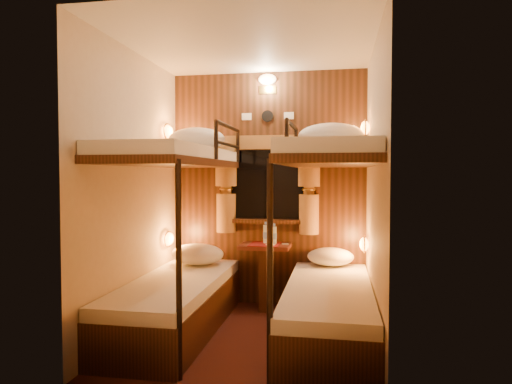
% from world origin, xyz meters
% --- Properties ---
extents(floor, '(2.10, 2.10, 0.00)m').
position_xyz_m(floor, '(0.00, 0.00, 0.00)').
color(floor, '#3C1A10').
rests_on(floor, ground).
extents(ceiling, '(2.10, 2.10, 0.00)m').
position_xyz_m(ceiling, '(0.00, 0.00, 2.40)').
color(ceiling, silver).
rests_on(ceiling, wall_back).
extents(wall_back, '(2.40, 0.00, 2.40)m').
position_xyz_m(wall_back, '(0.00, 1.05, 1.20)').
color(wall_back, '#C6B293').
rests_on(wall_back, floor).
extents(wall_front, '(2.40, 0.00, 2.40)m').
position_xyz_m(wall_front, '(0.00, -1.05, 1.20)').
color(wall_front, '#C6B293').
rests_on(wall_front, floor).
extents(wall_left, '(0.00, 2.40, 2.40)m').
position_xyz_m(wall_left, '(-1.00, 0.00, 1.20)').
color(wall_left, '#C6B293').
rests_on(wall_left, floor).
extents(wall_right, '(0.00, 2.40, 2.40)m').
position_xyz_m(wall_right, '(1.00, 0.00, 1.20)').
color(wall_right, '#C6B293').
rests_on(wall_right, floor).
extents(back_panel, '(2.00, 0.03, 2.40)m').
position_xyz_m(back_panel, '(0.00, 1.04, 1.20)').
color(back_panel, black).
rests_on(back_panel, floor).
extents(bunk_left, '(0.72, 1.90, 1.82)m').
position_xyz_m(bunk_left, '(-0.65, 0.07, 0.56)').
color(bunk_left, black).
rests_on(bunk_left, floor).
extents(bunk_right, '(0.72, 1.90, 1.82)m').
position_xyz_m(bunk_right, '(0.65, 0.07, 0.56)').
color(bunk_right, black).
rests_on(bunk_right, floor).
extents(window, '(1.00, 0.12, 0.79)m').
position_xyz_m(window, '(0.00, 1.00, 1.18)').
color(window, black).
rests_on(window, back_panel).
extents(curtains, '(1.10, 0.22, 1.00)m').
position_xyz_m(curtains, '(0.00, 0.97, 1.26)').
color(curtains, olive).
rests_on(curtains, back_panel).
extents(back_fixtures, '(0.54, 0.09, 0.48)m').
position_xyz_m(back_fixtures, '(0.00, 1.00, 2.25)').
color(back_fixtures, black).
rests_on(back_fixtures, back_panel).
extents(reading_lamps, '(2.00, 0.20, 1.25)m').
position_xyz_m(reading_lamps, '(-0.00, 0.70, 1.24)').
color(reading_lamps, orange).
rests_on(reading_lamps, wall_left).
extents(table, '(0.50, 0.34, 0.66)m').
position_xyz_m(table, '(0.00, 0.85, 0.41)').
color(table, '#5A2814').
rests_on(table, floor).
extents(bottle_left, '(0.06, 0.06, 0.22)m').
position_xyz_m(bottle_left, '(0.00, 0.91, 0.75)').
color(bottle_left, '#99BFE5').
rests_on(bottle_left, table).
extents(bottle_right, '(0.06, 0.06, 0.21)m').
position_xyz_m(bottle_right, '(0.08, 0.89, 0.74)').
color(bottle_right, '#99BFE5').
rests_on(bottle_right, table).
extents(sachet_a, '(0.10, 0.08, 0.01)m').
position_xyz_m(sachet_a, '(0.06, 0.80, 0.65)').
color(sachet_a, silver).
rests_on(sachet_a, table).
extents(sachet_b, '(0.08, 0.06, 0.00)m').
position_xyz_m(sachet_b, '(0.20, 0.90, 0.65)').
color(sachet_b, silver).
rests_on(sachet_b, table).
extents(pillow_lower_left, '(0.53, 0.38, 0.21)m').
position_xyz_m(pillow_lower_left, '(-0.65, 0.68, 0.56)').
color(pillow_lower_left, silver).
rests_on(pillow_lower_left, bunk_left).
extents(pillow_lower_right, '(0.45, 0.32, 0.18)m').
position_xyz_m(pillow_lower_right, '(0.65, 0.85, 0.55)').
color(pillow_lower_right, silver).
rests_on(pillow_lower_right, bunk_right).
extents(pillow_upper_left, '(0.56, 0.40, 0.22)m').
position_xyz_m(pillow_upper_left, '(-0.65, 0.67, 1.70)').
color(pillow_upper_left, silver).
rests_on(pillow_upper_left, bunk_left).
extents(pillow_upper_right, '(0.62, 0.44, 0.24)m').
position_xyz_m(pillow_upper_right, '(0.65, 0.69, 1.71)').
color(pillow_upper_right, silver).
rests_on(pillow_upper_right, bunk_right).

